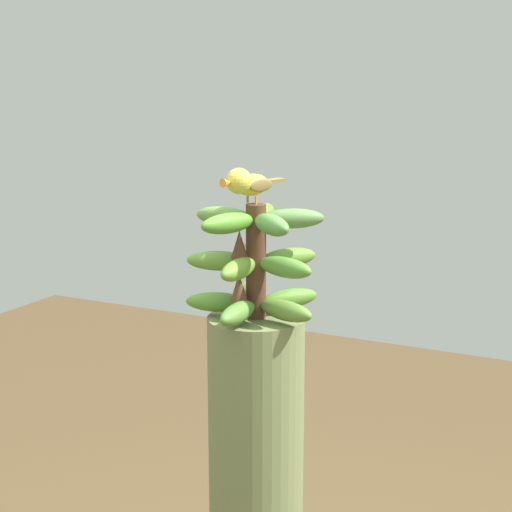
{
  "coord_description": "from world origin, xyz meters",
  "views": [
    {
      "loc": [
        1.5,
        0.75,
        1.85
      ],
      "look_at": [
        0.0,
        0.0,
        1.5
      ],
      "focal_mm": 57.48,
      "sensor_mm": 36.0,
      "label": 1
    }
  ],
  "objects": [
    {
      "name": "banana_bunch",
      "position": [
        0.0,
        -0.0,
        1.48
      ],
      "size": [
        0.3,
        0.3,
        0.24
      ],
      "color": "#4C2D1E",
      "rests_on": "banana_tree"
    },
    {
      "name": "perched_bird",
      "position": [
        0.01,
        -0.02,
        1.65
      ],
      "size": [
        0.18,
        0.07,
        0.08
      ],
      "color": "#C68933",
      "rests_on": "banana_bunch"
    }
  ]
}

